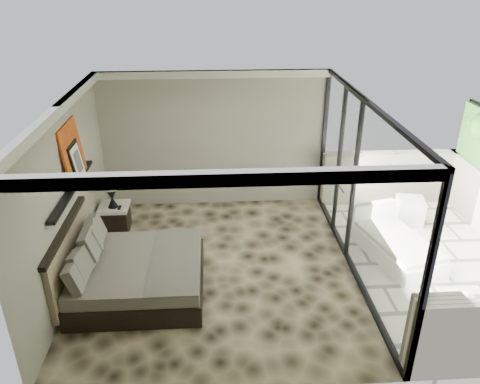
{
  "coord_description": "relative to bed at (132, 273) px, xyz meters",
  "views": [
    {
      "loc": [
        -0.02,
        -6.49,
        4.51
      ],
      "look_at": [
        0.4,
        0.4,
        1.22
      ],
      "focal_mm": 35.0,
      "sensor_mm": 36.0,
      "label": 1
    }
  ],
  "objects": [
    {
      "name": "glass_wall",
      "position": [
        3.57,
        0.48,
        1.07
      ],
      "size": [
        0.08,
        5.0,
        2.8
      ],
      "primitive_type": "cube",
      "color": "white",
      "rests_on": "floor"
    },
    {
      "name": "terrace_slab",
      "position": [
        5.07,
        0.48,
        -0.39
      ],
      "size": [
        3.0,
        5.0,
        0.12
      ],
      "primitive_type": "cube",
      "color": "beige",
      "rests_on": "ground"
    },
    {
      "name": "ceiling",
      "position": [
        1.32,
        0.48,
        2.46
      ],
      "size": [
        4.5,
        5.0,
        0.02
      ],
      "primitive_type": "cube",
      "color": "silver",
      "rests_on": "back_wall"
    },
    {
      "name": "bed",
      "position": [
        0.0,
        0.0,
        0.0
      ],
      "size": [
        2.0,
        1.94,
        1.1
      ],
      "color": "black",
      "rests_on": "floor"
    },
    {
      "name": "nightstand",
      "position": [
        -0.59,
        1.91,
        -0.06
      ],
      "size": [
        0.58,
        0.58,
        0.55
      ],
      "primitive_type": "cube",
      "rotation": [
        0.0,
        0.0,
        -0.07
      ],
      "color": "black",
      "rests_on": "floor"
    },
    {
      "name": "abstract_canvas",
      "position": [
        -0.88,
        0.91,
        1.65
      ],
      "size": [
        0.13,
        0.9,
        0.9
      ],
      "primitive_type": "cube",
      "rotation": [
        0.0,
        -0.1,
        0.0
      ],
      "color": "#B3520F",
      "rests_on": "picture_ledge"
    },
    {
      "name": "ottoman",
      "position": [
        5.11,
        1.88,
        -0.08
      ],
      "size": [
        0.59,
        0.59,
        0.5
      ],
      "primitive_type": "cube",
      "rotation": [
        0.0,
        0.0,
        -0.21
      ],
      "color": "silver",
      "rests_on": "terrace_slab"
    },
    {
      "name": "left_wall",
      "position": [
        -0.92,
        0.48,
        1.07
      ],
      "size": [
        0.02,
        5.0,
        2.8
      ],
      "primitive_type": "cube",
      "color": "gray",
      "rests_on": "floor"
    },
    {
      "name": "back_wall",
      "position": [
        1.32,
        2.97,
        1.07
      ],
      "size": [
        4.5,
        0.02,
        2.8
      ],
      "primitive_type": "cube",
      "color": "gray",
      "rests_on": "floor"
    },
    {
      "name": "picture_ledge",
      "position": [
        -0.86,
        0.58,
        1.17
      ],
      "size": [
        0.12,
        2.2,
        0.05
      ],
      "primitive_type": "cube",
      "color": "black",
      "rests_on": "left_wall"
    },
    {
      "name": "table_lamp",
      "position": [
        -0.59,
        1.86,
        0.58
      ],
      "size": [
        0.33,
        0.33,
        0.61
      ],
      "color": "black",
      "rests_on": "nightstand"
    },
    {
      "name": "framed_print",
      "position": [
        -0.82,
        0.87,
        1.5
      ],
      "size": [
        0.11,
        0.5,
        0.6
      ],
      "primitive_type": "cube",
      "rotation": [
        0.0,
        -0.14,
        0.0
      ],
      "color": "black",
      "rests_on": "picture_ledge"
    },
    {
      "name": "floor",
      "position": [
        1.32,
        0.48,
        -0.33
      ],
      "size": [
        5.0,
        5.0,
        0.0
      ],
      "primitive_type": "plane",
      "color": "black",
      "rests_on": "ground"
    },
    {
      "name": "lounger",
      "position": [
        4.4,
        0.74,
        -0.12
      ],
      "size": [
        1.26,
        1.87,
        0.67
      ],
      "rotation": [
        0.0,
        0.0,
        0.26
      ],
      "color": "white",
      "rests_on": "terrace_slab"
    }
  ]
}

